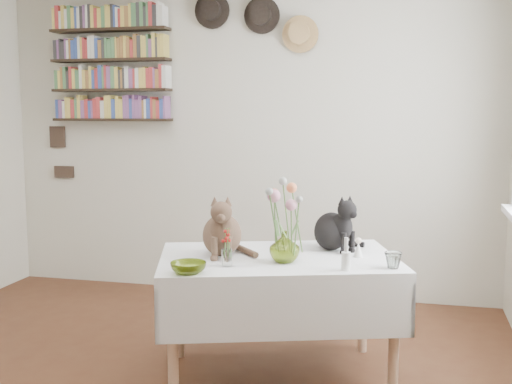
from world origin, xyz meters
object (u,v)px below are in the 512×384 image
(black_cat, at_px, (332,221))
(flower_vase, at_px, (285,247))
(tabby_cat, at_px, (222,224))
(dining_table, at_px, (278,286))
(bookshelf_unit, at_px, (111,65))

(black_cat, xyz_separation_m, flower_vase, (-0.20, -0.38, -0.08))
(tabby_cat, height_order, flower_vase, tabby_cat)
(dining_table, distance_m, flower_vase, 0.29)
(black_cat, bearing_deg, tabby_cat, 153.66)
(dining_table, bearing_deg, tabby_cat, -174.55)
(dining_table, height_order, flower_vase, flower_vase)
(tabby_cat, distance_m, black_cat, 0.64)
(dining_table, distance_m, tabby_cat, 0.46)
(black_cat, xyz_separation_m, bookshelf_unit, (-1.97, 1.25, 0.99))
(dining_table, relative_size, bookshelf_unit, 1.47)
(dining_table, height_order, black_cat, black_cat)
(dining_table, relative_size, tabby_cat, 4.23)
(black_cat, bearing_deg, flower_vase, -170.86)
(black_cat, height_order, flower_vase, black_cat)
(dining_table, height_order, tabby_cat, tabby_cat)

